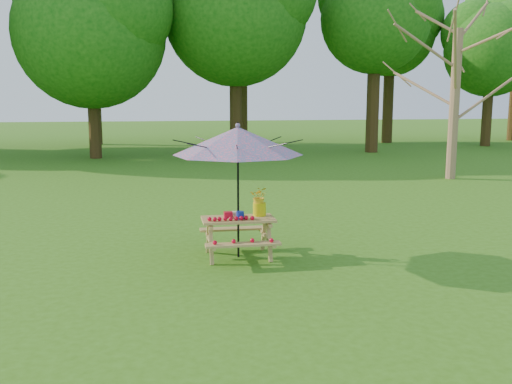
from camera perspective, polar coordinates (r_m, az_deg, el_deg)
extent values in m
plane|color=#376914|center=(6.42, -1.56, -14.96)|extent=(120.00, 120.00, 0.00)
cylinder|color=#926B4F|center=(19.69, 19.22, 8.22)|extent=(0.40, 0.40, 4.81)
cube|color=#A57E4A|center=(9.49, -1.79, -2.73)|extent=(1.20, 0.62, 0.04)
cube|color=#A57E4A|center=(9.02, -1.28, -5.26)|extent=(1.20, 0.22, 0.04)
cube|color=#A57E4A|center=(10.08, -2.22, -3.69)|extent=(1.20, 0.22, 0.04)
cylinder|color=black|center=(9.40, -1.80, 0.10)|extent=(0.04, 0.04, 2.25)
cone|color=teal|center=(9.30, -1.83, 5.12)|extent=(2.45, 2.45, 0.46)
sphere|color=teal|center=(9.28, -1.84, 6.67)|extent=(0.08, 0.08, 0.08)
cube|color=red|center=(9.50, -2.80, -2.29)|extent=(0.14, 0.12, 0.10)
cylinder|color=#122497|center=(9.38, -1.60, -2.34)|extent=(0.13, 0.13, 0.13)
cube|color=white|center=(9.66, -2.08, -2.18)|extent=(0.13, 0.13, 0.07)
cylinder|color=#D5D00B|center=(9.65, 0.35, -1.73)|extent=(0.22, 0.22, 0.22)
imported|color=gold|center=(9.61, 0.35, -0.45)|extent=(0.36, 0.34, 0.33)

